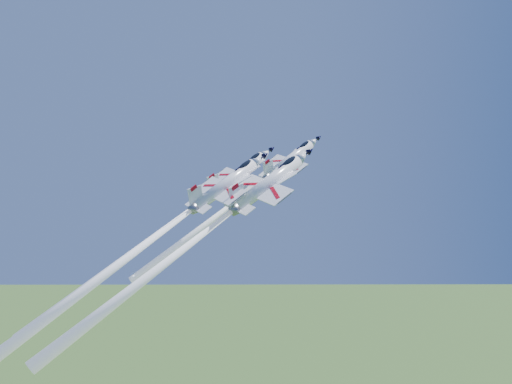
{
  "coord_description": "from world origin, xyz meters",
  "views": [
    {
      "loc": [
        -0.31,
        -95.92,
        101.36
      ],
      "look_at": [
        0.0,
        0.0,
        92.76
      ],
      "focal_mm": 40.0,
      "sensor_mm": 36.0,
      "label": 1
    }
  ],
  "objects_px": {
    "jet_lead": "(239,199)",
    "jet_slot": "(151,240)",
    "jet_right": "(196,239)",
    "jet_left": "(166,228)"
  },
  "relations": [
    {
      "from": "jet_lead",
      "to": "jet_slot",
      "type": "distance_m",
      "value": 18.79
    },
    {
      "from": "jet_lead",
      "to": "jet_right",
      "type": "bearing_deg",
      "value": -63.72
    },
    {
      "from": "jet_left",
      "to": "jet_right",
      "type": "xyz_separation_m",
      "value": [
        6.12,
        -10.6,
        -0.11
      ]
    },
    {
      "from": "jet_right",
      "to": "jet_left",
      "type": "bearing_deg",
      "value": 172.95
    },
    {
      "from": "jet_lead",
      "to": "jet_right",
      "type": "relative_size",
      "value": 0.8
    },
    {
      "from": "jet_lead",
      "to": "jet_left",
      "type": "distance_m",
      "value": 13.3
    },
    {
      "from": "jet_left",
      "to": "jet_slot",
      "type": "height_order",
      "value": "jet_left"
    },
    {
      "from": "jet_right",
      "to": "jet_slot",
      "type": "relative_size",
      "value": 1.05
    },
    {
      "from": "jet_left",
      "to": "jet_right",
      "type": "relative_size",
      "value": 1.01
    },
    {
      "from": "jet_lead",
      "to": "jet_left",
      "type": "bearing_deg",
      "value": -119.11
    }
  ]
}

